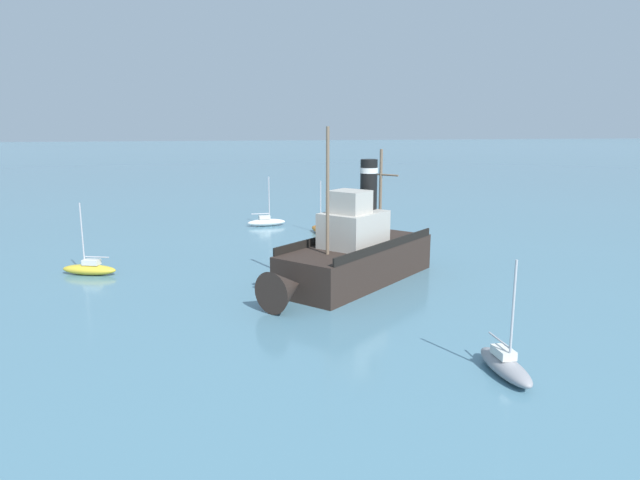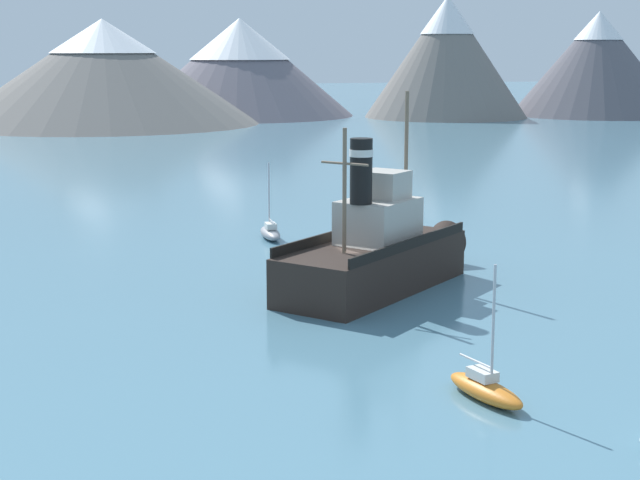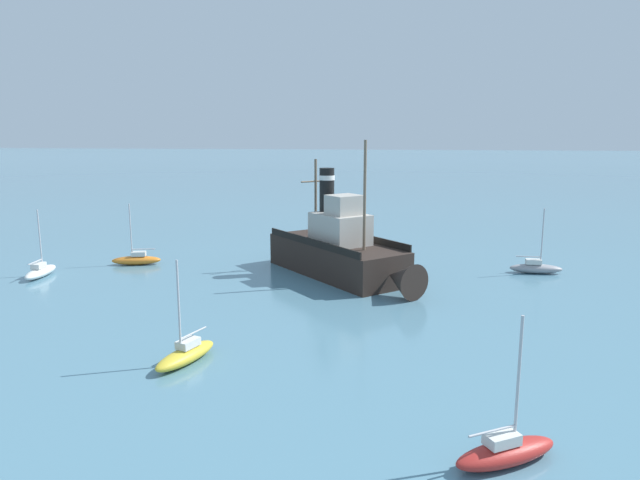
# 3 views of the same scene
# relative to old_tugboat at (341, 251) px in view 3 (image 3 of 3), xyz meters

# --- Properties ---
(ground_plane) EXTENTS (600.00, 600.00, 0.00)m
(ground_plane) POSITION_rel_old_tugboat_xyz_m (-1.20, -1.18, -1.83)
(ground_plane) COLOR teal
(old_tugboat) EXTENTS (12.90, 12.22, 9.90)m
(old_tugboat) POSITION_rel_old_tugboat_xyz_m (0.00, 0.00, 0.00)
(old_tugboat) COLOR #2D231E
(old_tugboat) RESTS_ON ground
(sailboat_white) EXTENTS (3.89, 1.46, 4.90)m
(sailboat_white) POSITION_rel_old_tugboat_xyz_m (3.49, -21.68, -1.40)
(sailboat_white) COLOR white
(sailboat_white) RESTS_ON ground
(sailboat_yellow) EXTENTS (3.95, 2.27, 4.90)m
(sailboat_yellow) POSITION_rel_old_tugboat_xyz_m (17.01, -5.25, -1.40)
(sailboat_yellow) COLOR gold
(sailboat_yellow) RESTS_ON ground
(sailboat_orange) EXTENTS (2.04, 3.96, 4.90)m
(sailboat_orange) POSITION_rel_old_tugboat_xyz_m (-1.18, -16.52, -1.40)
(sailboat_orange) COLOR orange
(sailboat_orange) RESTS_ON ground
(sailboat_red) EXTENTS (2.91, 3.82, 4.90)m
(sailboat_red) POSITION_rel_old_tugboat_xyz_m (23.24, 7.88, -1.40)
(sailboat_red) COLOR #B22823
(sailboat_red) RESTS_ON ground
(sailboat_grey) EXTENTS (1.12, 3.81, 4.90)m
(sailboat_grey) POSITION_rel_old_tugboat_xyz_m (-2.91, 14.36, -1.40)
(sailboat_grey) COLOR gray
(sailboat_grey) RESTS_ON ground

